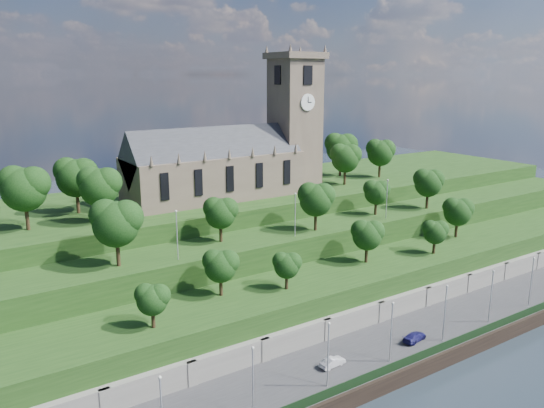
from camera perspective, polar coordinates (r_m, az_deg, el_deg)
ground at (r=71.92m, az=15.09°, el=-17.81°), size 320.00×320.00×0.00m
promenade at (r=74.92m, az=11.62°, el=-15.35°), size 160.00×12.00×2.00m
quay_wall at (r=71.33m, az=15.17°, el=-17.07°), size 160.00×0.50×2.20m
fence at (r=70.96m, az=14.85°, el=-15.82°), size 160.00×0.10×1.20m
retaining_wall at (r=78.03m, az=8.54°, el=-12.72°), size 160.00×2.10×5.00m
embankment_lower at (r=81.53m, az=5.73°, el=-10.26°), size 160.00×12.00×8.00m
embankment_upper at (r=88.95m, az=1.31°, el=-6.71°), size 160.00×10.00×12.00m
hilltop at (r=105.59m, az=-5.12°, el=-2.58°), size 160.00×32.00×15.00m
church at (r=99.28m, az=-3.81°, el=5.28°), size 38.60×12.35×27.60m
trees_lower at (r=83.01m, az=9.20°, el=-3.70°), size 64.47×8.41×7.45m
trees_upper at (r=84.23m, az=1.15°, el=0.29°), size 65.79×8.07×9.23m
trees_hilltop at (r=97.13m, az=-4.74°, el=4.28°), size 78.75×16.14×9.64m
lamp_posts_promenade at (r=68.89m, az=12.71°, el=-12.84°), size 60.36×0.36×8.06m
lamp_posts_upper at (r=83.54m, az=2.51°, el=-0.77°), size 40.36×0.36×7.13m
car_middle at (r=68.63m, az=6.52°, el=-16.52°), size 3.59×1.46×1.16m
car_right at (r=76.33m, az=15.08°, el=-13.63°), size 4.27×2.35×1.17m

